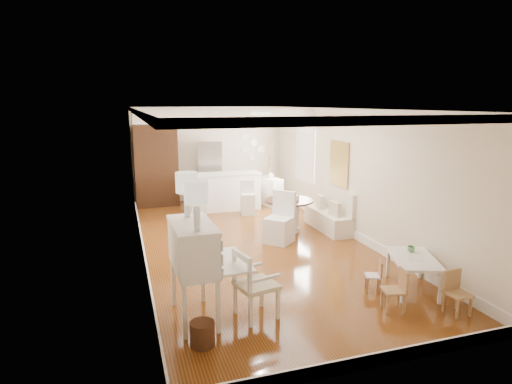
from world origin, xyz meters
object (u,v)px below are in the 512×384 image
secretary_bureau (194,272)px  kids_chair_c (458,293)px  slip_chair_far (286,214)px  pantry_cabinet (156,166)px  breakfast_counter (223,192)px  bar_stool_right (248,198)px  fridge (222,172)px  sideboard (270,192)px  kids_chair_b (373,275)px  bar_stool_left (199,199)px  gustavian_armchair (256,284)px  kids_chair_a (394,290)px  kids_table (413,274)px  wicker_basket (202,334)px  slip_chair_near (279,218)px  dining_table (289,216)px

secretary_bureau → kids_chair_c: (3.54, -1.00, -0.37)m
slip_chair_far → pantry_cabinet: bearing=-93.0°
breakfast_counter → bar_stool_right: 0.88m
fridge → sideboard: bearing=-37.8°
kids_chair_b → fridge: (-0.85, 6.86, 0.65)m
bar_stool_left → slip_chair_far: bearing=-44.1°
pantry_cabinet → fridge: (1.90, -0.03, -0.25)m
kids_chair_b → breakfast_counter: 5.91m
gustavian_armchair → bar_stool_right: gustavian_armchair is taller
kids_chair_b → sideboard: bearing=-159.3°
sideboard → kids_chair_a: bearing=-108.9°
kids_table → slip_chair_far: slip_chair_far is taller
gustavian_armchair → fridge: size_ratio=0.54×
kids_chair_a → wicker_basket: bearing=-74.2°
slip_chair_near → bar_stool_right: bearing=136.9°
kids_chair_c → bar_stool_right: bearing=97.6°
kids_chair_c → dining_table: bearing=96.0°
slip_chair_near → bar_stool_right: slip_chair_near is taller
bar_stool_right → pantry_cabinet: 2.92m
gustavian_armchair → slip_chair_near: size_ratio=0.89×
kids_chair_b → slip_chair_near: (-0.58, 2.67, 0.29)m
kids_chair_c → kids_chair_b: bearing=119.5°
slip_chair_far → kids_chair_c: bearing=62.9°
kids_chair_c → bar_stool_left: bar_stool_left is taller
kids_chair_a → dining_table: bearing=-166.0°
gustavian_armchair → kids_table: (2.63, 0.08, -0.22)m
fridge → slip_chair_far: bearing=-79.4°
wicker_basket → bar_stool_right: size_ratio=0.34×
dining_table → pantry_cabinet: size_ratio=0.48×
kids_table → dining_table: size_ratio=0.98×
kids_chair_b → slip_chair_far: bearing=-152.7°
bar_stool_left → sideboard: (2.20, 0.66, -0.08)m
wicker_basket → sideboard: sideboard is taller
sideboard → pantry_cabinet: bearing=147.8°
sideboard → wicker_basket: bearing=-130.7°
kids_chair_a → fridge: (-0.75, 7.53, 0.59)m
secretary_bureau → gustavian_armchair: secretary_bureau is taller
secretary_bureau → pantry_cabinet: pantry_cabinet is taller
gustavian_armchair → kids_chair_b: gustavian_armchair is taller
slip_chair_far → pantry_cabinet: size_ratio=0.38×
gustavian_armchair → bar_stool_right: bearing=-28.4°
breakfast_counter → fridge: size_ratio=1.14×
pantry_cabinet → slip_chair_far: bearing=-54.5°
gustavian_armchair → pantry_cabinet: size_ratio=0.42×
kids_table → slip_chair_far: bearing=102.8°
pantry_cabinet → kids_table: bearing=-64.6°
dining_table → bar_stool_right: bar_stool_right is taller
wicker_basket → fridge: 7.90m
kids_table → slip_chair_far: size_ratio=1.24×
slip_chair_far → bar_stool_left: 2.58m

